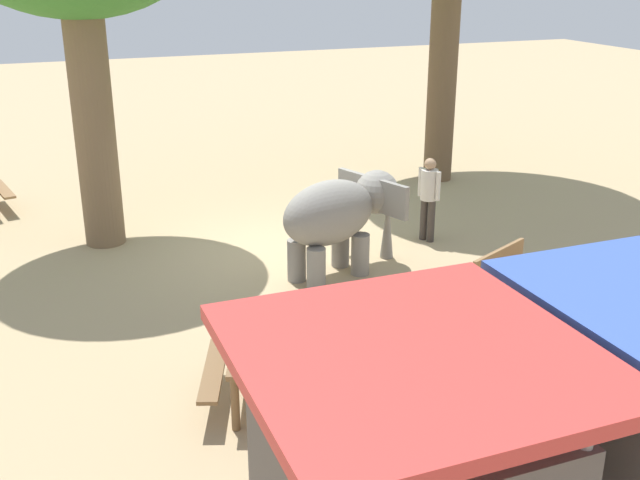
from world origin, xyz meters
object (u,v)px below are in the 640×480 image
object	(u,v)px
person_handler	(429,193)
feed_bucket	(334,320)
picnic_table_near	(265,358)
wooden_bench	(504,276)
elephant	(340,214)

from	to	relation	value
person_handler	feed_bucket	bearing A→B (deg)	20.43
person_handler	picnic_table_near	bearing A→B (deg)	21.03
picnic_table_near	feed_bucket	distance (m)	2.13
wooden_bench	person_handler	bearing A→B (deg)	-120.79
feed_bucket	person_handler	bearing A→B (deg)	-137.55
person_handler	picnic_table_near	xyz separation A→B (m)	(4.57, 4.27, -0.36)
person_handler	feed_bucket	xyz separation A→B (m)	(3.07, 2.81, -0.79)
person_handler	picnic_table_near	size ratio (longest dim) A/B	0.85
elephant	picnic_table_near	size ratio (longest dim) A/B	1.28
elephant	person_handler	distance (m)	2.36
wooden_bench	picnic_table_near	xyz separation A→B (m)	(4.29, 1.33, 0.12)
picnic_table_near	person_handler	bearing A→B (deg)	-27.10
feed_bucket	picnic_table_near	bearing A→B (deg)	44.25
wooden_bench	picnic_table_near	bearing A→B (deg)	-8.10
elephant	feed_bucket	distance (m)	2.31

